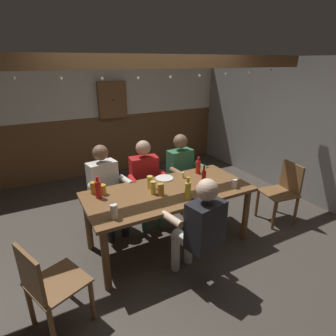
{
  "coord_description": "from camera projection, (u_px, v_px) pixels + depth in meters",
  "views": [
    {
      "loc": [
        -1.42,
        -2.65,
        2.23
      ],
      "look_at": [
        0.0,
        0.03,
        1.05
      ],
      "focal_mm": 29.48,
      "sensor_mm": 36.0,
      "label": 1
    }
  ],
  "objects": [
    {
      "name": "bottle_1",
      "position": [
        98.0,
        189.0,
        3.12
      ],
      "size": [
        0.07,
        0.07,
        0.26
      ],
      "color": "red",
      "rests_on": "dining_table"
    },
    {
      "name": "pint_glass_1",
      "position": [
        150.0,
        182.0,
        3.37
      ],
      "size": [
        0.07,
        0.07,
        0.16
      ],
      "primitive_type": "cylinder",
      "color": "#E5C64C",
      "rests_on": "dining_table"
    },
    {
      "name": "ceiling_beam",
      "position": [
        153.0,
        61.0,
        3.13
      ],
      "size": [
        4.72,
        0.14,
        0.16
      ],
      "primitive_type": "cube",
      "color": "brown"
    },
    {
      "name": "bottle_2",
      "position": [
        204.0,
        178.0,
        3.43
      ],
      "size": [
        0.06,
        0.06,
        0.26
      ],
      "color": "red",
      "rests_on": "dining_table"
    },
    {
      "name": "pint_glass_2",
      "position": [
        103.0,
        190.0,
        3.22
      ],
      "size": [
        0.08,
        0.08,
        0.12
      ],
      "primitive_type": "cylinder",
      "color": "gold",
      "rests_on": "dining_table"
    },
    {
      "name": "pint_glass_7",
      "position": [
        161.0,
        189.0,
        3.2
      ],
      "size": [
        0.08,
        0.08,
        0.14
      ],
      "primitive_type": "cylinder",
      "color": "gold",
      "rests_on": "dining_table"
    },
    {
      "name": "pint_glass_5",
      "position": [
        114.0,
        211.0,
        2.72
      ],
      "size": [
        0.07,
        0.07,
        0.15
      ],
      "primitive_type": "cylinder",
      "color": "white",
      "rests_on": "dining_table"
    },
    {
      "name": "bottle_3",
      "position": [
        188.0,
        190.0,
        3.09
      ],
      "size": [
        0.07,
        0.07,
        0.27
      ],
      "color": "gold",
      "rests_on": "dining_table"
    },
    {
      "name": "chair_empty_near_left",
      "position": [
        48.0,
        285.0,
        2.31
      ],
      "size": [
        0.57,
        0.57,
        0.88
      ],
      "rotation": [
        0.0,
        0.0,
        -1.18
      ],
      "color": "brown",
      "rests_on": "ground_plane"
    },
    {
      "name": "wall_dart_cabinet",
      "position": [
        112.0,
        100.0,
        5.44
      ],
      "size": [
        0.56,
        0.15,
        0.7
      ],
      "color": "brown"
    },
    {
      "name": "back_wall_wainscot",
      "position": [
        104.0,
        144.0,
        5.79
      ],
      "size": [
        5.25,
        0.12,
        1.18
      ],
      "primitive_type": "cube",
      "color": "brown",
      "rests_on": "ground_plane"
    },
    {
      "name": "dining_table",
      "position": [
        169.0,
        197.0,
        3.37
      ],
      "size": [
        2.01,
        0.93,
        0.77
      ],
      "color": "brown",
      "rests_on": "ground_plane"
    },
    {
      "name": "string_lights",
      "position": [
        155.0,
        76.0,
        3.15
      ],
      "size": [
        3.71,
        0.04,
        0.09
      ],
      "color": "#F9EAB2"
    },
    {
      "name": "table_candle",
      "position": [
        183.0,
        175.0,
        3.68
      ],
      "size": [
        0.04,
        0.04,
        0.08
      ],
      "primitive_type": "cylinder",
      "color": "#F9E08C",
      "rests_on": "dining_table"
    },
    {
      "name": "pint_glass_0",
      "position": [
        234.0,
        184.0,
        3.39
      ],
      "size": [
        0.07,
        0.07,
        0.11
      ],
      "primitive_type": "cylinder",
      "color": "white",
      "rests_on": "dining_table"
    },
    {
      "name": "ground_plane",
      "position": [
        169.0,
        243.0,
        3.61
      ],
      "size": [
        6.83,
        6.83,
        0.0
      ],
      "primitive_type": "plane",
      "color": "#423A33"
    },
    {
      "name": "pint_glass_3",
      "position": [
        93.0,
        188.0,
        3.23
      ],
      "size": [
        0.07,
        0.07,
        0.14
      ],
      "primitive_type": "cylinder",
      "color": "gold",
      "rests_on": "dining_table"
    },
    {
      "name": "person_1",
      "position": [
        146.0,
        179.0,
        3.93
      ],
      "size": [
        0.57,
        0.55,
        1.2
      ],
      "rotation": [
        0.0,
        0.0,
        3.02
      ],
      "color": "#AD1919",
      "rests_on": "ground_plane"
    },
    {
      "name": "pint_glass_6",
      "position": [
        201.0,
        189.0,
        3.24
      ],
      "size": [
        0.08,
        0.08,
        0.1
      ],
      "primitive_type": "cylinder",
      "color": "#E5C64C",
      "rests_on": "dining_table"
    },
    {
      "name": "bottle_0",
      "position": [
        198.0,
        167.0,
        3.81
      ],
      "size": [
        0.07,
        0.07,
        0.24
      ],
      "color": "red",
      "rests_on": "dining_table"
    },
    {
      "name": "plate_0",
      "position": [
        164.0,
        178.0,
        3.66
      ],
      "size": [
        0.24,
        0.24,
        0.01
      ],
      "primitive_type": "cylinder",
      "color": "white",
      "rests_on": "dining_table"
    },
    {
      "name": "back_wall_upper",
      "position": [
        99.0,
        88.0,
        5.37
      ],
      "size": [
        5.25,
        0.12,
        1.12
      ],
      "primitive_type": "cube",
      "color": "silver"
    },
    {
      "name": "pint_glass_4",
      "position": [
        153.0,
        188.0,
        3.23
      ],
      "size": [
        0.06,
        0.06,
        0.16
      ],
      "primitive_type": "cylinder",
      "color": "#E5C64C",
      "rests_on": "dining_table"
    },
    {
      "name": "person_0",
      "position": [
        106.0,
        186.0,
        3.68
      ],
      "size": [
        0.56,
        0.55,
        1.22
      ],
      "rotation": [
        0.0,
        0.0,
        3.3
      ],
      "color": "silver",
      "rests_on": "ground_plane"
    },
    {
      "name": "side_wall_concrete",
      "position": [
        318.0,
        134.0,
        4.37
      ],
      "size": [
        0.12,
        5.69,
        2.3
      ],
      "primitive_type": "cube",
      "color": "gray",
      "rests_on": "ground_plane"
    },
    {
      "name": "person_2",
      "position": [
        183.0,
        170.0,
        4.21
      ],
      "size": [
        0.54,
        0.52,
        1.22
      ],
      "rotation": [
        0.0,
        0.0,
        3.22
      ],
      "color": "#33724C",
      "rests_on": "ground_plane"
    },
    {
      "name": "chair_empty_near_right",
      "position": [
        283.0,
        190.0,
        4.0
      ],
      "size": [
        0.5,
        0.5,
        0.88
      ],
      "rotation": [
        0.0,
        0.0,
        1.43
      ],
      "color": "brown",
      "rests_on": "ground_plane"
    },
    {
      "name": "person_3",
      "position": [
        200.0,
        226.0,
        2.79
      ],
      "size": [
        0.55,
        0.6,
        1.21
      ],
      "rotation": [
        0.0,
        0.0,
        0.2
      ],
      "color": "black",
      "rests_on": "ground_plane"
    }
  ]
}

